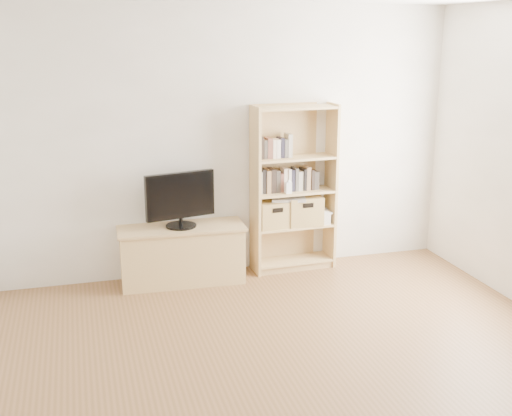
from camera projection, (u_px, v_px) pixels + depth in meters
name	position (u px, v px, depth m)	size (l,w,h in m)	color
floor	(320.00, 398.00, 4.24)	(4.50, 5.00, 0.01)	brown
back_wall	(229.00, 143.00, 6.22)	(4.50, 0.02, 2.60)	beige
tv_stand	(182.00, 255.00, 6.15)	(1.16, 0.43, 0.53)	tan
bookshelf	(294.00, 189.00, 6.36)	(0.83, 0.30, 1.67)	tan
television	(180.00, 200.00, 6.00)	(0.67, 0.05, 0.53)	black
books_row_mid	(293.00, 179.00, 6.36)	(0.82, 0.16, 0.22)	#A09888
books_row_upper	(276.00, 148.00, 6.22)	(0.36, 0.13, 0.19)	#A09888
baby_monitor	(288.00, 188.00, 6.24)	(0.06, 0.04, 0.11)	white
basket_left	(273.00, 214.00, 6.36)	(0.32, 0.26, 0.26)	#A5864A
basket_right	(303.00, 210.00, 6.45)	(0.35, 0.29, 0.29)	#A5864A
laptop	(288.00, 198.00, 6.37)	(0.34, 0.23, 0.03)	silver
magazine_stack	(320.00, 217.00, 6.53)	(0.17, 0.24, 0.11)	silver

